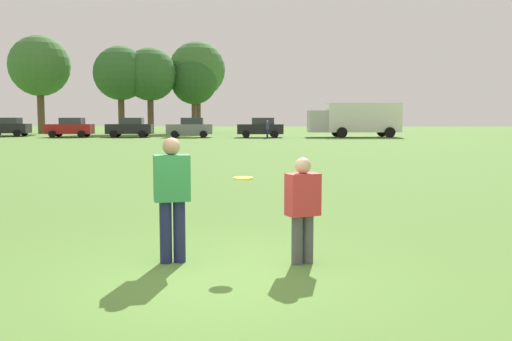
# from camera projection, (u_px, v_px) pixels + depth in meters

# --- Properties ---
(ground_plane) EXTENTS (199.85, 199.85, 0.00)m
(ground_plane) POSITION_uv_depth(u_px,v_px,m) (215.00, 277.00, 7.04)
(ground_plane) COLOR #517A33
(player_thrower) EXTENTS (0.53, 0.39, 1.70)m
(player_thrower) POSITION_uv_depth(u_px,v_px,m) (172.00, 193.00, 7.63)
(player_thrower) COLOR #1E234C
(player_thrower) RESTS_ON ground
(player_defender) EXTENTS (0.50, 0.41, 1.44)m
(player_defender) POSITION_uv_depth(u_px,v_px,m) (303.00, 205.00, 7.60)
(player_defender) COLOR #4C4C51
(player_defender) RESTS_ON ground
(frisbee) EXTENTS (0.27, 0.27, 0.03)m
(frisbee) POSITION_uv_depth(u_px,v_px,m) (243.00, 178.00, 7.69)
(frisbee) COLOR yellow
(traffic_cone) EXTENTS (0.32, 0.32, 0.48)m
(traffic_cone) POSITION_uv_depth(u_px,v_px,m) (180.00, 181.00, 15.49)
(traffic_cone) COLOR #D8590C
(traffic_cone) RESTS_ON ground
(parked_car_near_left) EXTENTS (4.32, 2.44, 1.82)m
(parked_car_near_left) POSITION_uv_depth(u_px,v_px,m) (7.00, 127.00, 54.85)
(parked_car_near_left) COLOR black
(parked_car_near_left) RESTS_ON ground
(parked_car_mid_left) EXTENTS (4.32, 2.44, 1.82)m
(parked_car_mid_left) POSITION_uv_depth(u_px,v_px,m) (70.00, 127.00, 52.56)
(parked_car_mid_left) COLOR maroon
(parked_car_mid_left) RESTS_ON ground
(parked_car_center) EXTENTS (4.32, 2.44, 1.82)m
(parked_car_center) POSITION_uv_depth(u_px,v_px,m) (130.00, 127.00, 52.80)
(parked_car_center) COLOR black
(parked_car_center) RESTS_ON ground
(parked_car_mid_right) EXTENTS (4.32, 2.44, 1.82)m
(parked_car_mid_right) POSITION_uv_depth(u_px,v_px,m) (190.00, 127.00, 52.23)
(parked_car_mid_right) COLOR slate
(parked_car_mid_right) RESTS_ON ground
(parked_car_near_right) EXTENTS (4.32, 2.44, 1.82)m
(parked_car_near_right) POSITION_uv_depth(u_px,v_px,m) (261.00, 127.00, 52.09)
(parked_car_near_right) COLOR black
(parked_car_near_right) RESTS_ON ground
(box_truck) EXTENTS (8.65, 3.39, 3.18)m
(box_truck) POSITION_uv_depth(u_px,v_px,m) (356.00, 118.00, 52.95)
(box_truck) COLOR white
(box_truck) RESTS_ON ground
(bystander_sideline_watcher) EXTENTS (0.31, 0.47, 1.59)m
(bystander_sideline_watcher) POSITION_uv_depth(u_px,v_px,m) (267.00, 128.00, 49.91)
(bystander_sideline_watcher) COLOR #1E234C
(bystander_sideline_watcher) RESTS_ON ground
(tree_west_oak) EXTENTS (6.68, 6.68, 10.86)m
(tree_west_oak) POSITION_uv_depth(u_px,v_px,m) (39.00, 66.00, 62.74)
(tree_west_oak) COLOR brown
(tree_west_oak) RESTS_ON ground
(tree_west_maple) EXTENTS (5.93, 5.93, 9.64)m
(tree_west_maple) POSITION_uv_depth(u_px,v_px,m) (121.00, 74.00, 62.24)
(tree_west_maple) COLOR brown
(tree_west_maple) RESTS_ON ground
(tree_center_elm) EXTENTS (5.85, 5.85, 9.51)m
(tree_center_elm) POSITION_uv_depth(u_px,v_px,m) (150.00, 75.00, 62.89)
(tree_center_elm) COLOR brown
(tree_center_elm) RESTS_ON ground
(tree_east_birch) EXTENTS (5.28, 5.28, 8.57)m
(tree_east_birch) POSITION_uv_depth(u_px,v_px,m) (194.00, 81.00, 64.57)
(tree_east_birch) COLOR brown
(tree_east_birch) RESTS_ON ground
(tree_east_oak) EXTENTS (6.53, 6.53, 10.61)m
(tree_east_oak) POSITION_uv_depth(u_px,v_px,m) (197.00, 70.00, 65.95)
(tree_east_oak) COLOR brown
(tree_east_oak) RESTS_ON ground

